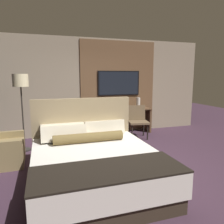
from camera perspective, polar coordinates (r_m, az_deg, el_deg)
ground_plane at (r=4.32m, az=1.90°, el=-14.02°), size 16.00×16.00×0.00m
wall_back_tv_panel at (r=6.50m, az=-4.83°, el=6.55°), size 7.20×0.09×2.80m
bed at (r=3.58m, az=-4.71°, el=-13.20°), size 1.92×2.20×1.29m
desk at (r=6.58m, az=2.29°, el=-1.22°), size 1.82×0.47×0.75m
tv at (r=6.64m, az=1.80°, el=7.54°), size 1.31×0.04×0.74m
desk_chair at (r=6.19m, az=6.66°, el=-1.70°), size 0.62×0.62×0.90m
armchair_by_window at (r=4.84m, az=-27.30°, el=-9.12°), size 0.87×0.88×0.79m
floor_lamp at (r=5.31m, az=-22.73°, el=6.13°), size 0.34×0.34×1.76m
vase_tall at (r=6.74m, az=6.87°, el=2.42°), size 0.12×0.12×0.32m
vase_short at (r=6.30m, az=-0.95°, el=1.43°), size 0.12×0.12×0.19m
book at (r=6.27m, az=-2.80°, el=0.63°), size 0.26×0.22×0.03m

